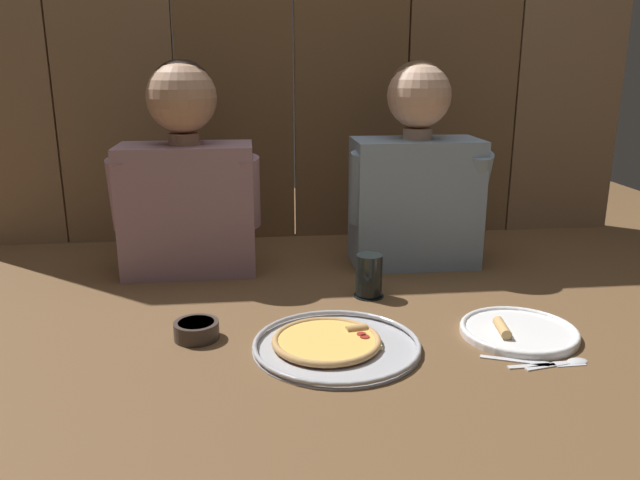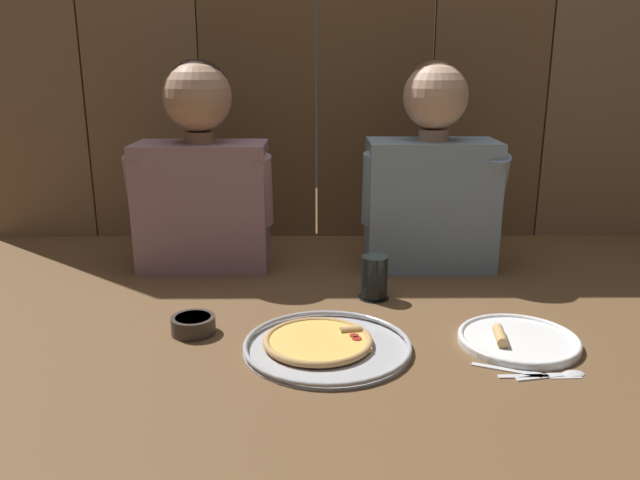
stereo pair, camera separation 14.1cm
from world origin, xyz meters
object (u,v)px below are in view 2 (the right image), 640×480
object	(u,v)px
dinner_plate	(518,340)
diner_left	(201,173)
pizza_tray	(325,344)
dipping_bowl	(193,325)
drinking_glass	(374,278)
diner_right	(432,175)

from	to	relation	value
dinner_plate	diner_left	world-z (taller)	diner_left
pizza_tray	dipping_bowl	xyz separation A→B (m)	(-0.28, 0.07, 0.01)
pizza_tray	dinner_plate	bearing A→B (deg)	2.37
pizza_tray	drinking_glass	distance (m)	0.31
dinner_plate	diner_left	size ratio (longest dim) A/B	0.44
drinking_glass	diner_right	world-z (taller)	diner_right
dinner_plate	diner_right	distance (m)	0.58
drinking_glass	dinner_plate	bearing A→B (deg)	-43.69
pizza_tray	dipping_bowl	size ratio (longest dim) A/B	3.61
drinking_glass	diner_right	size ratio (longest dim) A/B	0.19
dipping_bowl	diner_left	world-z (taller)	diner_left
pizza_tray	diner_left	xyz separation A→B (m)	(-0.33, 0.53, 0.26)
drinking_glass	dipping_bowl	size ratio (longest dim) A/B	1.13
dinner_plate	diner_left	bearing A→B (deg)	144.79
drinking_glass	diner_left	world-z (taller)	diner_left
diner_left	diner_right	bearing A→B (deg)	-0.04
pizza_tray	dinner_plate	size ratio (longest dim) A/B	1.38
drinking_glass	diner_left	size ratio (longest dim) A/B	0.19
pizza_tray	dinner_plate	world-z (taller)	dinner_plate
pizza_tray	diner_left	size ratio (longest dim) A/B	0.60
pizza_tray	dipping_bowl	distance (m)	0.29
dipping_bowl	dinner_plate	bearing A→B (deg)	-4.73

